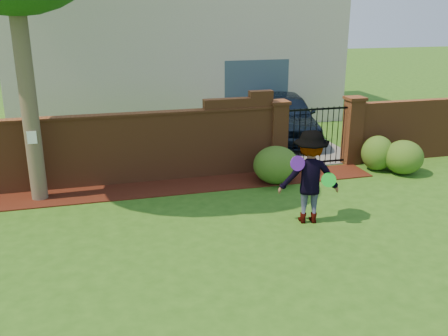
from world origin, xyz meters
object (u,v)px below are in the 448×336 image
object	(u,v)px
car	(286,117)
man	(310,178)
frisbee_purple	(298,163)
frisbee_green	(329,180)

from	to	relation	value
car	man	distance (m)	6.52
man	frisbee_purple	distance (m)	0.51
frisbee_purple	man	bearing A→B (deg)	21.42
frisbee_purple	frisbee_green	bearing A→B (deg)	-14.61
frisbee_purple	car	bearing A→B (deg)	69.77
man	car	bearing A→B (deg)	-95.72
man	frisbee_green	bearing A→B (deg)	145.16
man	frisbee_purple	size ratio (longest dim) A/B	6.35
frisbee_purple	frisbee_green	xyz separation A→B (m)	(0.60, -0.16, -0.34)
car	frisbee_purple	distance (m)	6.77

